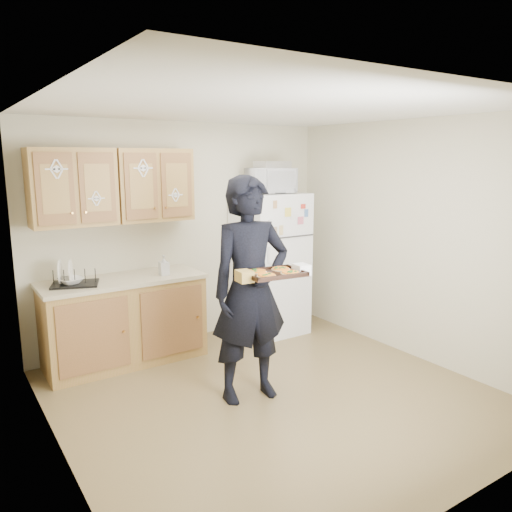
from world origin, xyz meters
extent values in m
plane|color=brown|center=(0.00, 0.00, 0.00)|extent=(3.60, 3.60, 0.00)
plane|color=white|center=(0.00, 0.00, 2.50)|extent=(3.60, 3.60, 0.00)
cube|color=beige|center=(0.00, 1.80, 1.25)|extent=(3.60, 0.04, 2.50)
cube|color=beige|center=(0.00, -1.80, 1.25)|extent=(3.60, 0.04, 2.50)
cube|color=beige|center=(-1.80, 0.00, 1.25)|extent=(0.04, 3.60, 2.50)
cube|color=beige|center=(1.80, 0.00, 1.25)|extent=(0.04, 3.60, 2.50)
cube|color=white|center=(0.95, 1.43, 0.85)|extent=(0.75, 0.70, 1.70)
cube|color=olive|center=(-0.85, 1.48, 0.43)|extent=(1.60, 0.60, 0.86)
cube|color=beige|center=(-0.85, 1.48, 0.88)|extent=(1.64, 0.64, 0.04)
cube|color=olive|center=(-1.25, 1.61, 1.83)|extent=(0.80, 0.33, 0.75)
cube|color=olive|center=(-0.43, 1.61, 1.83)|extent=(0.80, 0.33, 0.75)
cube|color=#CB9347|center=(1.47, 1.67, 0.16)|extent=(0.20, 0.07, 0.32)
imported|color=black|center=(-0.18, 0.11, 0.98)|extent=(0.77, 0.55, 1.97)
cube|color=black|center=(-0.15, -0.19, 1.18)|extent=(0.50, 0.39, 0.04)
cylinder|color=orange|center=(-0.26, -0.25, 1.20)|extent=(0.16, 0.16, 0.02)
cylinder|color=orange|center=(-0.05, -0.28, 1.20)|extent=(0.16, 0.16, 0.02)
cylinder|color=orange|center=(-0.25, -0.10, 1.20)|extent=(0.16, 0.16, 0.02)
cylinder|color=orange|center=(-0.03, -0.12, 1.20)|extent=(0.16, 0.16, 0.02)
imported|color=white|center=(0.92, 1.38, 1.85)|extent=(0.58, 0.44, 0.29)
cube|color=silver|center=(0.96, 1.41, 2.03)|extent=(0.37, 0.26, 0.08)
cube|color=black|center=(-1.32, 1.46, 0.99)|extent=(0.51, 0.45, 0.17)
imported|color=white|center=(-1.36, 1.46, 0.95)|extent=(0.28, 0.28, 0.06)
imported|color=white|center=(-0.44, 1.38, 1.00)|extent=(0.10, 0.10, 0.21)
camera|label=1|loc=(-2.44, -3.39, 2.10)|focal=35.00mm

